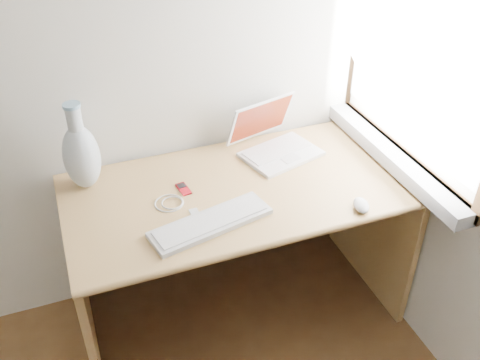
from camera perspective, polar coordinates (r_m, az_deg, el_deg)
name	(u,v)px	position (r m, az deg, el deg)	size (l,w,h in m)	color
window	(418,44)	(2.17, 18.43, 13.57)	(0.11, 0.99, 1.10)	silver
desk	(233,216)	(2.36, -0.77, -3.83)	(1.41, 0.70, 0.74)	tan
laptop	(277,141)	(2.38, 4.02, 4.18)	(0.37, 0.35, 0.22)	white
external_keyboard	(211,222)	(1.97, -3.13, -4.55)	(0.48, 0.24, 0.02)	silver
mouse	(361,205)	(2.09, 12.81, -2.63)	(0.06, 0.10, 0.03)	white
ipod	(184,189)	(2.16, -6.05, -0.94)	(0.05, 0.09, 0.01)	#A70B18
cable_coil	(169,203)	(2.09, -7.56, -2.46)	(0.11, 0.11, 0.01)	silver
remote	(196,216)	(2.02, -4.70, -3.82)	(0.03, 0.09, 0.01)	silver
vase	(81,155)	(2.18, -16.58, 2.62)	(0.14, 0.14, 0.37)	silver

